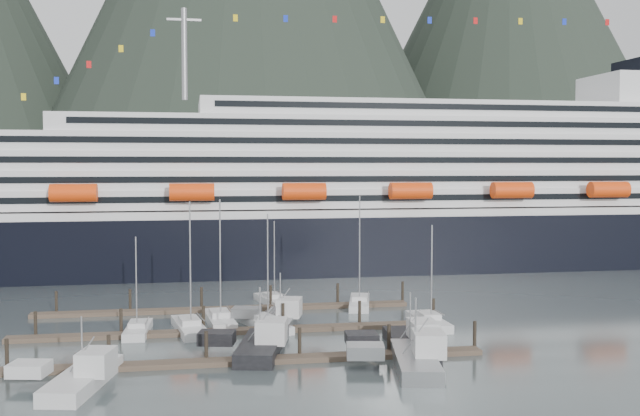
# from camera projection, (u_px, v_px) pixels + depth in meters

# --- Properties ---
(ground) EXTENTS (1600.00, 1600.00, 0.00)m
(ground) POSITION_uv_depth(u_px,v_px,m) (279.00, 338.00, 81.50)
(ground) COLOR #4D595B
(ground) RESTS_ON ground
(mountains) EXTENTS (870.00, 440.00, 420.00)m
(mountains) POSITION_uv_depth(u_px,v_px,m) (258.00, 1.00, 659.76)
(mountains) COLOR black
(mountains) RESTS_ON ground
(cruise_ship) EXTENTS (210.00, 30.40, 50.30)m
(cruise_ship) POSITION_uv_depth(u_px,v_px,m) (403.00, 201.00, 140.02)
(cruise_ship) COLOR black
(cruise_ship) RESTS_ON ground
(dock_near) EXTENTS (48.18, 2.28, 3.20)m
(dock_near) POSITION_uv_depth(u_px,v_px,m) (239.00, 360.00, 70.85)
(dock_near) COLOR #4B3C30
(dock_near) RESTS_ON ground
(dock_mid) EXTENTS (48.18, 2.28, 3.20)m
(dock_mid) POSITION_uv_depth(u_px,v_px,m) (232.00, 331.00, 83.63)
(dock_mid) COLOR #4B3C30
(dock_mid) RESTS_ON ground
(dock_far) EXTENTS (48.18, 2.28, 3.20)m
(dock_far) POSITION_uv_depth(u_px,v_px,m) (226.00, 309.00, 96.41)
(dock_far) COLOR #4B3C30
(dock_far) RESTS_ON ground
(sailboat_a) EXTENTS (2.89, 8.57, 11.37)m
(sailboat_a) POSITION_uv_depth(u_px,v_px,m) (138.00, 330.00, 83.30)
(sailboat_a) COLOR silver
(sailboat_a) RESTS_ON ground
(sailboat_b) EXTENTS (4.33, 10.75, 15.27)m
(sailboat_b) POSITION_uv_depth(u_px,v_px,m) (189.00, 328.00, 84.32)
(sailboat_b) COLOR silver
(sailboat_b) RESTS_ON ground
(sailboat_c) EXTENTS (3.73, 10.36, 15.34)m
(sailboat_c) POSITION_uv_depth(u_px,v_px,m) (220.00, 320.00, 88.44)
(sailboat_c) COLOR silver
(sailboat_c) RESTS_ON ground
(sailboat_d) EXTENTS (6.00, 10.66, 13.69)m
(sailboat_d) POSITION_uv_depth(u_px,v_px,m) (264.00, 324.00, 86.53)
(sailboat_d) COLOR silver
(sailboat_d) RESTS_ON ground
(sailboat_f) EXTENTS (4.45, 8.73, 11.71)m
(sailboat_f) POSITION_uv_depth(u_px,v_px,m) (272.00, 301.00, 101.40)
(sailboat_f) COLOR silver
(sailboat_f) RESTS_ON ground
(sailboat_g) EXTENTS (4.95, 10.55, 15.23)m
(sailboat_g) POSITION_uv_depth(u_px,v_px,m) (360.00, 303.00, 99.64)
(sailboat_g) COLOR silver
(sailboat_g) RESTS_ON ground
(sailboat_h) EXTENTS (2.85, 9.45, 12.40)m
(sailboat_h) POSITION_uv_depth(u_px,v_px,m) (429.00, 322.00, 87.42)
(sailboat_h) COLOR silver
(sailboat_h) RESTS_ON ground
(trawler_a) EXTENTS (9.22, 12.51, 6.61)m
(trawler_a) POSITION_uv_depth(u_px,v_px,m) (81.00, 377.00, 63.49)
(trawler_a) COLOR silver
(trawler_a) RESTS_ON ground
(trawler_b) EXTENTS (9.34, 11.99, 7.45)m
(trawler_b) POSITION_uv_depth(u_px,v_px,m) (259.00, 345.00, 74.15)
(trawler_b) COLOR black
(trawler_b) RESTS_ON ground
(trawler_c) EXTENTS (9.34, 13.20, 6.60)m
(trawler_c) POSITION_uv_depth(u_px,v_px,m) (409.00, 343.00, 75.32)
(trawler_c) COLOR black
(trawler_c) RESTS_ON ground
(trawler_d) EXTENTS (9.43, 12.66, 7.27)m
(trawler_d) POSITION_uv_depth(u_px,v_px,m) (414.00, 359.00, 69.15)
(trawler_d) COLOR gray
(trawler_d) RESTS_ON ground
(trawler_e) EXTENTS (8.85, 11.12, 6.86)m
(trawler_e) POSITION_uv_depth(u_px,v_px,m) (279.00, 318.00, 87.46)
(trawler_e) COLOR gray
(trawler_e) RESTS_ON ground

